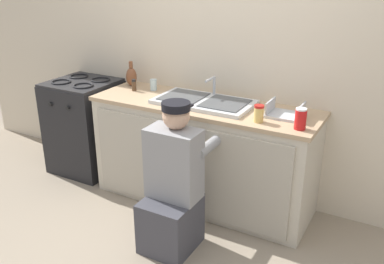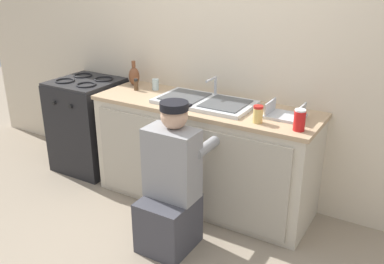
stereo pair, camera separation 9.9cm
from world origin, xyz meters
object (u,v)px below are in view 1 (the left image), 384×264
Objects in this scene: plumber_person at (173,190)px; stove_range at (85,126)px; soda_cup_red at (301,119)px; dish_rack_tray at (285,113)px; water_glass at (153,85)px; vase_decorative at (131,76)px; condiment_jar at (259,114)px; sink_double_basin at (204,101)px; spice_bottle_pepper at (134,85)px.

stove_range is at bearing 154.78° from plumber_person.
stove_range is 6.11× the size of soda_cup_red.
water_glass is at bearing 175.14° from dish_rack_tray.
plumber_person is at bearing -25.22° from stove_range.
soda_cup_red is (1.68, -0.33, -0.01)m from vase_decorative.
soda_cup_red is (0.30, 0.01, 0.01)m from condiment_jar.
sink_double_basin is at bearing -178.53° from dish_rack_tray.
plumber_person is at bearing -129.60° from dish_rack_tray.
soda_cup_red reaches higher than stove_range.
vase_decorative reaches higher than spice_bottle_pepper.
vase_decorative is (0.49, 0.15, 0.53)m from stove_range.
dish_rack_tray is 0.27m from soda_cup_red.
spice_bottle_pepper is 0.69× the size of soda_cup_red.
water_glass is at bearing 9.56° from stove_range.
stove_range is at bearing -177.47° from spice_bottle_pepper.
spice_bottle_pepper is at bearing 170.46° from condiment_jar.
water_glass is at bearing 164.44° from condiment_jar.
spice_bottle_pepper is 0.18m from vase_decorative.
water_glass is 1.45m from soda_cup_red.
sink_double_basin is at bearing -10.17° from vase_decorative.
dish_rack_tray is at bearing 56.94° from condiment_jar.
soda_cup_red is (0.74, 0.49, 0.52)m from plumber_person.
vase_decorative is (-1.38, 0.34, 0.03)m from condiment_jar.
spice_bottle_pepper reaches higher than water_glass.
sink_double_basin is at bearing -1.96° from spice_bottle_pepper.
condiment_jar is (0.54, -0.19, 0.05)m from sink_double_basin.
water_glass is (0.75, 0.13, 0.49)m from stove_range.
soda_cup_red is at bearing -4.75° from stove_range.
plumber_person is 1.36m from vase_decorative.
sink_double_basin reaches higher than dish_rack_tray.
spice_bottle_pepper is at bearing -145.37° from water_glass.
vase_decorative is 1.72m from soda_cup_red.
soda_cup_red is at bearing -12.17° from water_glass.
stove_range is 4.04× the size of vase_decorative.
sink_double_basin is 6.25× the size of condiment_jar.
stove_range is 2.06m from dish_rack_tray.
stove_range is at bearing 175.25° from soda_cup_red.
water_glass is 0.17m from spice_bottle_pepper.
vase_decorative is at bearing 174.98° from dish_rack_tray.
sink_double_basin is at bearing 167.81° from soda_cup_red.
dish_rack_tray is (2.00, 0.02, 0.47)m from stove_range.
sink_double_basin is at bearing 98.74° from plumber_person.
sink_double_basin is at bearing 160.92° from condiment_jar.
sink_double_basin is at bearing -12.13° from water_glass.
condiment_jar is at bearing -13.76° from vase_decorative.
vase_decorative reaches higher than condiment_jar.
water_glass reaches higher than stove_range.
spice_bottle_pepper is 0.46× the size of vase_decorative.
condiment_jar reaches higher than dish_rack_tray.
vase_decorative reaches higher than stove_range.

